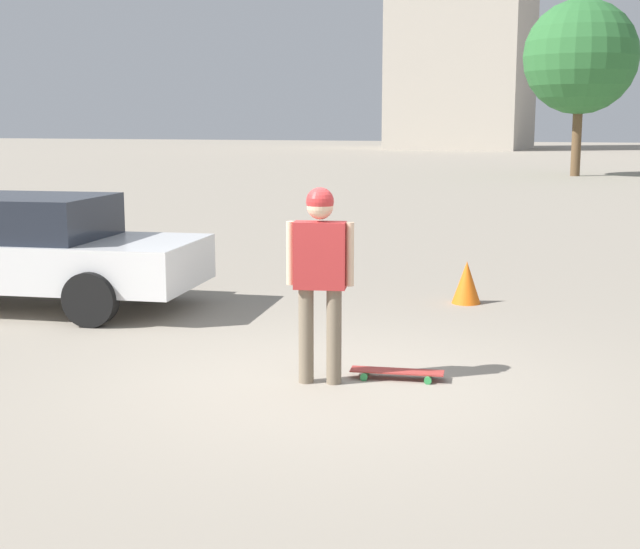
# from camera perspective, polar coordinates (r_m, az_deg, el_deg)

# --- Properties ---
(ground_plane) EXTENTS (220.00, 220.00, 0.00)m
(ground_plane) POSITION_cam_1_polar(r_m,az_deg,el_deg) (7.98, 0.00, -6.94)
(ground_plane) COLOR gray
(person) EXTENTS (0.58, 0.30, 1.74)m
(person) POSITION_cam_1_polar(r_m,az_deg,el_deg) (7.74, 0.00, 0.61)
(person) COLOR #7A6B56
(person) RESTS_ON ground_plane
(skateboard) EXTENTS (0.86, 0.36, 0.08)m
(skateboard) POSITION_cam_1_polar(r_m,az_deg,el_deg) (8.10, 4.95, -6.24)
(skateboard) COLOR #A5332D
(skateboard) RESTS_ON ground_plane
(car_parked_near) EXTENTS (5.01, 2.54, 1.40)m
(car_parked_near) POSITION_cam_1_polar(r_m,az_deg,el_deg) (11.79, -19.07, 1.53)
(car_parked_near) COLOR silver
(car_parked_near) RESTS_ON ground_plane
(tree_distant) EXTENTS (4.92, 4.92, 7.60)m
(tree_distant) POSITION_cam_1_polar(r_m,az_deg,el_deg) (41.24, 16.33, 13.20)
(tree_distant) COLOR brown
(tree_distant) RESTS_ON ground_plane
(traffic_cone) EXTENTS (0.37, 0.37, 0.55)m
(traffic_cone) POSITION_cam_1_polar(r_m,az_deg,el_deg) (11.54, 9.36, -0.50)
(traffic_cone) COLOR orange
(traffic_cone) RESTS_ON ground_plane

